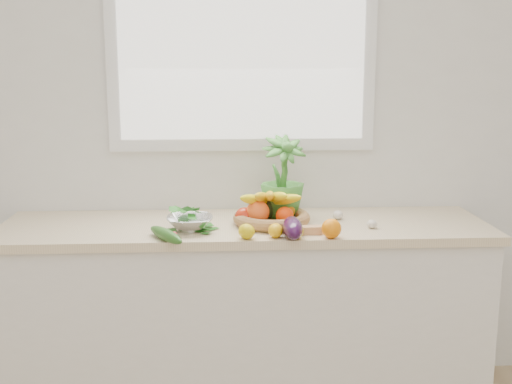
{
  "coord_description": "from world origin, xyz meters",
  "views": [
    {
      "loc": [
        -0.11,
        -0.92,
        1.63
      ],
      "look_at": [
        0.05,
        1.93,
        1.05
      ],
      "focal_mm": 45.0,
      "sensor_mm": 36.0,
      "label": 1
    }
  ],
  "objects": [
    {
      "name": "orange_loose",
      "position": [
        0.35,
        1.67,
        0.94
      ],
      "size": [
        0.11,
        0.11,
        0.08
      ],
      "primitive_type": "sphere",
      "rotation": [
        0.0,
        0.0,
        -0.35
      ],
      "color": "orange",
      "rests_on": "countertop"
    },
    {
      "name": "back_wall",
      "position": [
        0.0,
        2.25,
        1.35
      ],
      "size": [
        4.5,
        0.02,
        2.7
      ],
      "primitive_type": "cube",
      "color": "white",
      "rests_on": "ground"
    },
    {
      "name": "countertop",
      "position": [
        0.0,
        1.95,
        0.88
      ],
      "size": [
        2.24,
        0.62,
        0.04
      ],
      "primitive_type": "cube",
      "color": "beige",
      "rests_on": "counter_cabinet"
    },
    {
      "name": "cucumber",
      "position": [
        -0.34,
        1.67,
        0.93
      ],
      "size": [
        0.19,
        0.26,
        0.05
      ],
      "primitive_type": "ellipsoid",
      "rotation": [
        0.0,
        0.0,
        0.54
      ],
      "color": "#1C5B1A",
      "rests_on": "countertop"
    },
    {
      "name": "counter_cabinet",
      "position": [
        0.0,
        1.95,
        0.43
      ],
      "size": [
        2.2,
        0.58,
        0.86
      ],
      "primitive_type": "cube",
      "color": "silver",
      "rests_on": "ground"
    },
    {
      "name": "lemon_c",
      "position": [
        -0.0,
        1.68,
        0.93
      ],
      "size": [
        0.1,
        0.1,
        0.06
      ],
      "primitive_type": "ellipsoid",
      "rotation": [
        0.0,
        0.0,
        0.58
      ],
      "color": "#DBBC0B",
      "rests_on": "countertop"
    },
    {
      "name": "window_pane",
      "position": [
        0.0,
        2.21,
        1.75
      ],
      "size": [
        1.18,
        0.01,
        0.98
      ],
      "primitive_type": "cube",
      "color": "white",
      "rests_on": "window_frame"
    },
    {
      "name": "fruit_basket",
      "position": [
        0.12,
        1.92,
        0.95
      ],
      "size": [
        0.36,
        0.36,
        0.18
      ],
      "color": "#AC914C",
      "rests_on": "countertop"
    },
    {
      "name": "ginger",
      "position": [
        0.27,
        1.74,
        0.92
      ],
      "size": [
        0.11,
        0.05,
        0.03
      ],
      "primitive_type": "cube",
      "rotation": [
        0.0,
        0.0,
        0.05
      ],
      "color": "tan",
      "rests_on": "countertop"
    },
    {
      "name": "lemon_b",
      "position": [
        0.2,
        1.67,
        0.93
      ],
      "size": [
        0.07,
        0.09,
        0.07
      ],
      "primitive_type": "ellipsoid",
      "rotation": [
        0.0,
        0.0,
        -0.05
      ],
      "color": "#D6BF0B",
      "rests_on": "countertop"
    },
    {
      "name": "window_frame",
      "position": [
        0.0,
        2.23,
        1.75
      ],
      "size": [
        1.3,
        0.03,
        1.1
      ],
      "primitive_type": "cube",
      "color": "white",
      "rests_on": "back_wall"
    },
    {
      "name": "colander_with_spinach",
      "position": [
        -0.25,
        1.83,
        0.96
      ],
      "size": [
        0.21,
        0.21,
        0.11
      ],
      "color": "white",
      "rests_on": "countertop"
    },
    {
      "name": "lemon_a",
      "position": [
        0.12,
        1.69,
        0.93
      ],
      "size": [
        0.07,
        0.08,
        0.06
      ],
      "primitive_type": "ellipsoid",
      "rotation": [
        0.0,
        0.0,
        -0.1
      ],
      "color": "#F4AD0D",
      "rests_on": "countertop"
    },
    {
      "name": "garlic_b",
      "position": [
        0.44,
        2.0,
        0.92
      ],
      "size": [
        0.06,
        0.06,
        0.04
      ],
      "primitive_type": "ellipsoid",
      "rotation": [
        0.0,
        0.0,
        0.39
      ],
      "color": "white",
      "rests_on": "countertop"
    },
    {
      "name": "radish",
      "position": [
        -0.31,
        1.69,
        0.92
      ],
      "size": [
        0.04,
        0.04,
        0.03
      ],
      "primitive_type": "sphere",
      "rotation": [
        0.0,
        0.0,
        0.43
      ],
      "color": "red",
      "rests_on": "countertop"
    },
    {
      "name": "potted_herb",
      "position": [
        0.18,
        2.02,
        1.11
      ],
      "size": [
        0.26,
        0.26,
        0.38
      ],
      "primitive_type": "imported",
      "rotation": [
        0.0,
        0.0,
        0.3
      ],
      "color": "#408630",
      "rests_on": "countertop"
    },
    {
      "name": "apple",
      "position": [
        -0.0,
        1.9,
        0.94
      ],
      "size": [
        0.1,
        0.1,
        0.09
      ],
      "primitive_type": "sphere",
      "rotation": [
        0.0,
        0.0,
        0.21
      ],
      "color": "red",
      "rests_on": "countertop"
    },
    {
      "name": "garlic_c",
      "position": [
        0.37,
        1.77,
        0.92
      ],
      "size": [
        0.06,
        0.06,
        0.04
      ],
      "primitive_type": "ellipsoid",
      "rotation": [
        0.0,
        0.0,
        -0.14
      ],
      "color": "silver",
      "rests_on": "countertop"
    },
    {
      "name": "eggplant",
      "position": [
        0.19,
        1.68,
        0.94
      ],
      "size": [
        0.09,
        0.22,
        0.09
      ],
      "primitive_type": "ellipsoid",
      "rotation": [
        0.0,
        0.0,
        -0.01
      ],
      "color": "#2D0D32",
      "rests_on": "countertop"
    },
    {
      "name": "garlic_a",
      "position": [
        0.56,
        1.82,
        0.92
      ],
      "size": [
        0.06,
        0.06,
        0.04
      ],
      "primitive_type": "ellipsoid",
      "rotation": [
        0.0,
        0.0,
        0.42
      ],
      "color": "silver",
      "rests_on": "countertop"
    }
  ]
}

